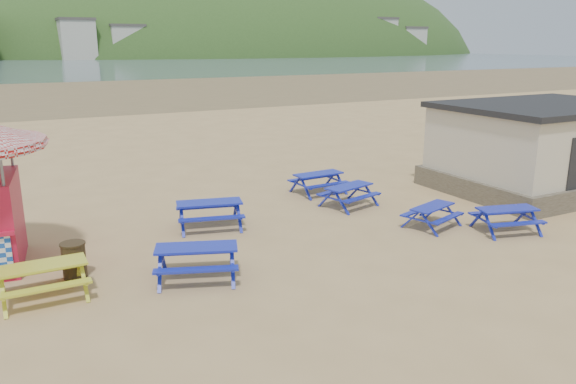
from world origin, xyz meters
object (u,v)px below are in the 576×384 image
picnic_table_blue_a (210,215)px  litter_bin (74,260)px  picnic_table_blue_b (318,183)px  picnic_table_yellow (43,281)px  amenity_block (543,146)px

picnic_table_blue_a → litter_bin: (-4.02, -1.97, 0.03)m
picnic_table_blue_b → picnic_table_yellow: bearing=-157.4°
amenity_block → litter_bin: bearing=-177.7°
picnic_table_blue_a → picnic_table_blue_b: (4.81, 1.86, -0.02)m
picnic_table_blue_a → picnic_table_blue_b: bearing=35.3°
picnic_table_blue_a → litter_bin: litter_bin is taller
picnic_table_blue_b → amenity_block: bearing=-25.5°
amenity_block → picnic_table_yellow: bearing=-175.1°
picnic_table_blue_b → litter_bin: bearing=-159.9°
amenity_block → picnic_table_blue_b: bearing=157.8°
picnic_table_blue_a → amenity_block: amenity_block is taller
picnic_table_blue_b → picnic_table_yellow: (-9.57, -4.65, 0.01)m
picnic_table_blue_b → amenity_block: (7.75, -3.16, 1.20)m
picnic_table_yellow → amenity_block: (17.31, 1.49, 1.19)m
picnic_table_blue_b → amenity_block: 8.45m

